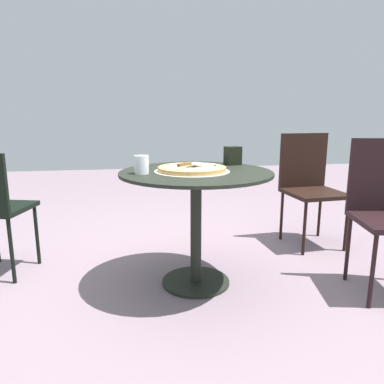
# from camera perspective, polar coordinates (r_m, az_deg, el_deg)

# --- Properties ---
(ground_plane) EXTENTS (10.00, 10.00, 0.00)m
(ground_plane) POSITION_cam_1_polar(r_m,az_deg,el_deg) (2.36, 0.60, -14.18)
(ground_plane) COLOR slate
(patio_table) EXTENTS (0.91, 0.91, 0.72)m
(patio_table) POSITION_cam_1_polar(r_m,az_deg,el_deg) (2.17, 0.64, -1.03)
(patio_table) COLOR black
(patio_table) RESTS_ON ground
(pizza_on_tray) EXTENTS (0.45, 0.45, 0.05)m
(pizza_on_tray) POSITION_cam_1_polar(r_m,az_deg,el_deg) (2.12, 0.00, 3.67)
(pizza_on_tray) COLOR beige
(pizza_on_tray) RESTS_ON patio_table
(pizza_server) EXTENTS (0.19, 0.18, 0.02)m
(pizza_server) POSITION_cam_1_polar(r_m,az_deg,el_deg) (2.06, -0.36, 4.47)
(pizza_server) COLOR silver
(pizza_server) RESTS_ON pizza_on_tray
(drinking_cup) EXTENTS (0.08, 0.08, 0.10)m
(drinking_cup) POSITION_cam_1_polar(r_m,az_deg,el_deg) (2.06, -8.03, 4.32)
(drinking_cup) COLOR silver
(drinking_cup) RESTS_ON patio_table
(napkin_dispenser) EXTENTS (0.12, 0.10, 0.12)m
(napkin_dispenser) POSITION_cam_1_polar(r_m,az_deg,el_deg) (2.42, 6.49, 5.75)
(napkin_dispenser) COLOR black
(napkin_dispenser) RESTS_ON patio_table
(patio_chair_near) EXTENTS (0.45, 0.45, 0.90)m
(patio_chair_near) POSITION_cam_1_polar(r_m,az_deg,el_deg) (3.07, 18.14, 1.60)
(patio_chair_near) COLOR black
(patio_chair_near) RESTS_ON ground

